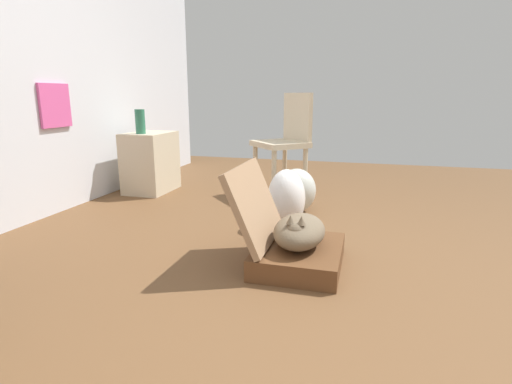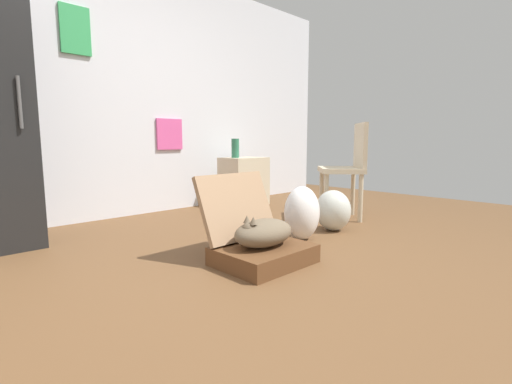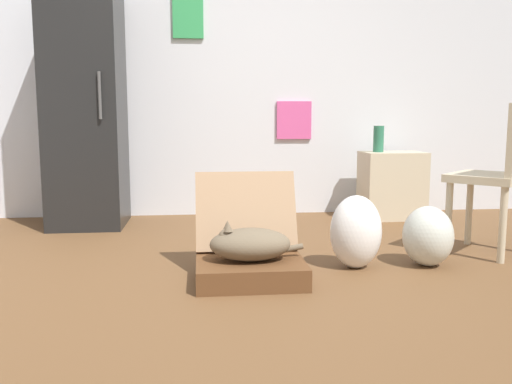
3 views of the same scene
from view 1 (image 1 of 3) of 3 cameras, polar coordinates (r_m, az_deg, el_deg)
ground_plane at (r=2.23m, az=8.75°, el=-11.51°), size 7.68×7.68×0.00m
suitcase_base at (r=2.30m, az=6.08°, el=-8.96°), size 0.58×0.47×0.12m
suitcase_lid at (r=2.27m, az=-0.15°, el=-1.76°), size 0.58×0.22×0.45m
cat at (r=2.25m, az=6.14°, el=-5.53°), size 0.51×0.28×0.21m
plastic_bag_white at (r=2.89m, az=4.32°, el=-0.99°), size 0.30×0.27×0.43m
plastic_bag_clear at (r=3.32m, az=5.77°, el=0.25°), size 0.29×0.32×0.36m
side_table at (r=4.13m, az=-14.71°, el=4.11°), size 0.52×0.38×0.58m
vase_tall at (r=3.98m, az=-16.09°, el=9.57°), size 0.09×0.09×0.23m
chair at (r=3.82m, az=4.32°, el=7.52°), size 0.62×0.62×0.96m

